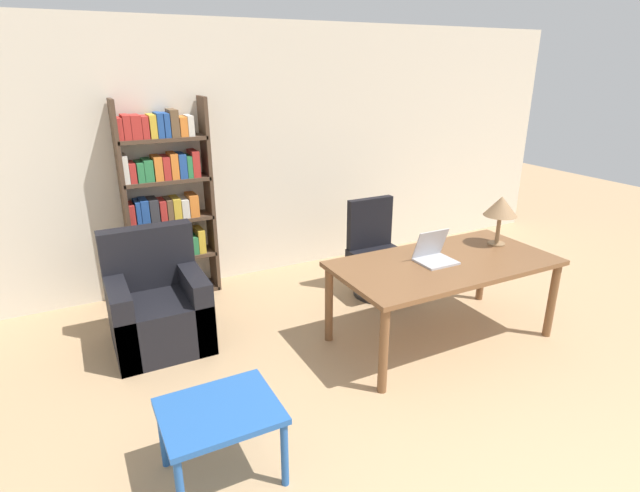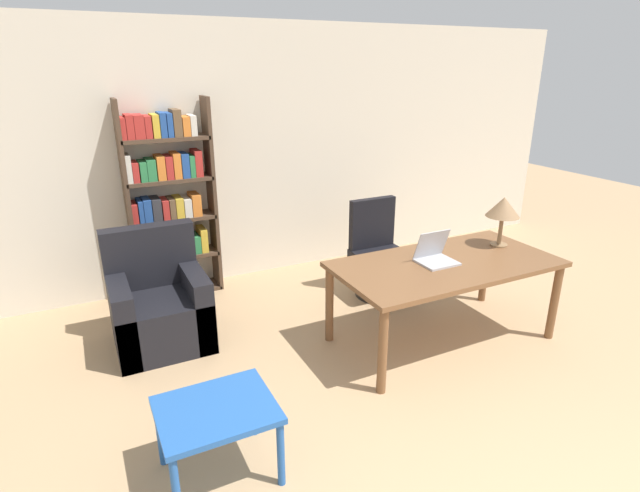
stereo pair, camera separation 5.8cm
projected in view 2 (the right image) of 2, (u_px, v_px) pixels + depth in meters
The scene contains 8 objects.
wall_back at pixel (268, 154), 5.44m from camera, with size 8.00×0.06×2.70m.
desk at pixel (445, 271), 4.17m from camera, with size 1.87×0.95×0.73m.
laptop at pixel (435, 255), 4.12m from camera, with size 0.30×0.26×0.26m.
table_lamp at pixel (503, 208), 4.40m from camera, with size 0.30×0.30×0.45m.
office_chair at pixel (379, 253), 5.15m from camera, with size 0.55×0.55×0.98m.
side_table_blue at pixel (217, 417), 2.81m from camera, with size 0.65×0.53×0.47m.
armchair at pixel (160, 308), 4.23m from camera, with size 0.76×0.73×0.99m.
bookshelf at pixel (168, 204), 4.94m from camera, with size 0.85×0.28×1.98m.
Camera 2 is at (-1.92, -0.61, 2.27)m, focal length 28.00 mm.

